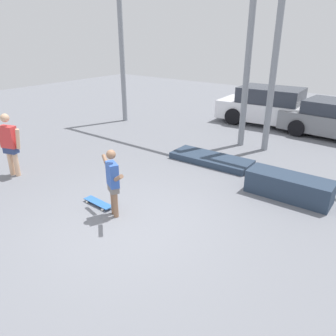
{
  "coord_description": "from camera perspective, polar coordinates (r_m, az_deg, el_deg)",
  "views": [
    {
      "loc": [
        4.06,
        -3.99,
        3.59
      ],
      "look_at": [
        -0.19,
        1.59,
        0.66
      ],
      "focal_mm": 35.0,
      "sensor_mm": 36.0,
      "label": 1
    }
  ],
  "objects": [
    {
      "name": "manual_pad",
      "position": [
        9.77,
        7.5,
        1.53
      ],
      "size": [
        2.43,
        0.98,
        0.18
      ],
      "primitive_type": "cube",
      "rotation": [
        0.0,
        0.0,
        0.03
      ],
      "color": "#28384C",
      "rests_on": "ground_plane"
    },
    {
      "name": "skateboarder",
      "position": [
        6.71,
        -9.59,
        -2.09
      ],
      "size": [
        1.16,
        0.65,
        1.46
      ],
      "rotation": [
        0.0,
        0.0,
        -0.47
      ],
      "color": "#8C664C",
      "rests_on": "ground_plane"
    },
    {
      "name": "parked_car_white",
      "position": [
        14.26,
        17.74,
        10.05
      ],
      "size": [
        4.52,
        2.15,
        1.51
      ],
      "rotation": [
        0.0,
        0.0,
        0.06
      ],
      "color": "white",
      "rests_on": "ground_plane"
    },
    {
      "name": "skateboard",
      "position": [
        7.5,
        -12.06,
        -5.91
      ],
      "size": [
        0.8,
        0.28,
        0.08
      ],
      "rotation": [
        0.0,
        0.0,
        -0.05
      ],
      "color": "#2D66B2",
      "rests_on": "ground_plane"
    },
    {
      "name": "ground_plane",
      "position": [
        6.73,
        -7.04,
        -9.73
      ],
      "size": [
        36.0,
        36.0,
        0.0
      ],
      "primitive_type": "plane",
      "color": "slate"
    },
    {
      "name": "canopy_support_left",
      "position": [
        12.32,
        1.57,
        23.0
      ],
      "size": [
        5.67,
        0.2,
        5.99
      ],
      "color": "gray",
      "rests_on": "ground_plane"
    },
    {
      "name": "bystander",
      "position": [
        9.46,
        -25.87,
        3.98
      ],
      "size": [
        0.77,
        0.33,
        1.68
      ],
      "rotation": [
        0.0,
        0.0,
        3.44
      ],
      "color": "#DBAD89",
      "rests_on": "ground_plane"
    },
    {
      "name": "grind_box",
      "position": [
        8.09,
        20.27,
        -3.03
      ],
      "size": [
        1.91,
        0.7,
        0.54
      ],
      "primitive_type": "cube",
      "rotation": [
        0.0,
        0.0,
        0.01
      ],
      "color": "#28384C",
      "rests_on": "ground_plane"
    }
  ]
}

